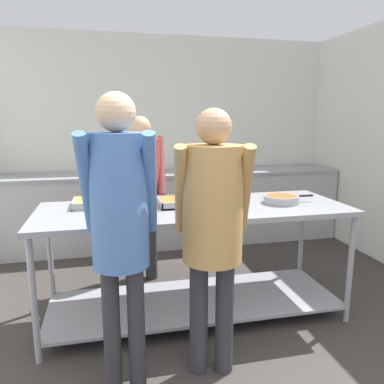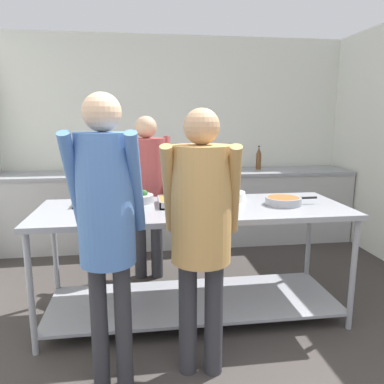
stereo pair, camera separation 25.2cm
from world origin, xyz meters
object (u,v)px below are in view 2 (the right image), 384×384
(serving_tray_roast, at_px, (98,201))
(broccoli_bowl, at_px, (139,197))
(sauce_pan, at_px, (283,201))
(serving_tray_vegetables, at_px, (186,202))
(guest_serving_right, at_px, (201,217))
(water_bottle, at_px, (259,159))
(cook_behind_counter, at_px, (147,181))
(guest_serving_left, at_px, (106,212))
(plate_stack, at_px, (230,196))

(serving_tray_roast, relative_size, broccoli_bowl, 1.53)
(sauce_pan, bearing_deg, serving_tray_vegetables, 171.71)
(guest_serving_right, distance_m, water_bottle, 2.88)
(serving_tray_vegetables, height_order, water_bottle, water_bottle)
(cook_behind_counter, bearing_deg, guest_serving_left, -99.25)
(broccoli_bowl, distance_m, cook_behind_counter, 0.60)
(broccoli_bowl, distance_m, water_bottle, 2.31)
(broccoli_bowl, height_order, cook_behind_counter, cook_behind_counter)
(guest_serving_right, height_order, cook_behind_counter, guest_serving_right)
(broccoli_bowl, relative_size, guest_serving_left, 0.13)
(serving_tray_vegetables, bearing_deg, water_bottle, 56.84)
(broccoli_bowl, relative_size, serving_tray_vegetables, 0.53)
(broccoli_bowl, height_order, guest_serving_left, guest_serving_left)
(serving_tray_vegetables, bearing_deg, broccoli_bowl, 160.66)
(plate_stack, xyz_separation_m, cook_behind_counter, (-0.69, 0.60, 0.04))
(broccoli_bowl, distance_m, guest_serving_left, 1.01)
(guest_serving_left, height_order, water_bottle, guest_serving_left)
(cook_behind_counter, bearing_deg, serving_tray_vegetables, -67.71)
(serving_tray_vegetables, distance_m, water_bottle, 2.18)
(serving_tray_roast, height_order, serving_tray_vegetables, same)
(plate_stack, height_order, guest_serving_left, guest_serving_left)
(serving_tray_roast, height_order, broccoli_bowl, broccoli_bowl)
(broccoli_bowl, relative_size, water_bottle, 0.75)
(broccoli_bowl, bearing_deg, sauce_pan, -11.99)
(serving_tray_roast, xyz_separation_m, cook_behind_counter, (0.41, 0.60, 0.05))
(plate_stack, height_order, sauce_pan, plate_stack)
(broccoli_bowl, bearing_deg, plate_stack, -0.89)
(guest_serving_left, relative_size, guest_serving_right, 1.05)
(water_bottle, bearing_deg, serving_tray_roast, -138.19)
(serving_tray_roast, bearing_deg, sauce_pan, -9.12)
(broccoli_bowl, relative_size, guest_serving_right, 0.14)
(plate_stack, bearing_deg, guest_serving_left, -134.00)
(water_bottle, bearing_deg, guest_serving_left, -123.03)
(serving_tray_roast, relative_size, guest_serving_right, 0.22)
(guest_serving_left, distance_m, cook_behind_counter, 1.60)
(plate_stack, distance_m, water_bottle, 1.89)
(serving_tray_roast, distance_m, cook_behind_counter, 0.73)
(broccoli_bowl, height_order, plate_stack, broccoli_bowl)
(serving_tray_vegetables, relative_size, water_bottle, 1.42)
(broccoli_bowl, distance_m, sauce_pan, 1.18)
(cook_behind_counter, bearing_deg, water_bottle, 36.55)
(cook_behind_counter, relative_size, water_bottle, 5.19)
(plate_stack, distance_m, sauce_pan, 0.45)
(sauce_pan, bearing_deg, guest_serving_left, -150.74)
(sauce_pan, height_order, cook_behind_counter, cook_behind_counter)
(serving_tray_roast, xyz_separation_m, plate_stack, (1.10, -0.01, 0.01))
(broccoli_bowl, bearing_deg, cook_behind_counter, 82.38)
(water_bottle, bearing_deg, broccoli_bowl, -132.78)
(guest_serving_right, xyz_separation_m, cook_behind_counter, (-0.29, 1.52, -0.03))
(plate_stack, height_order, water_bottle, water_bottle)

